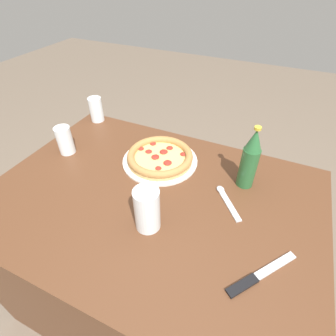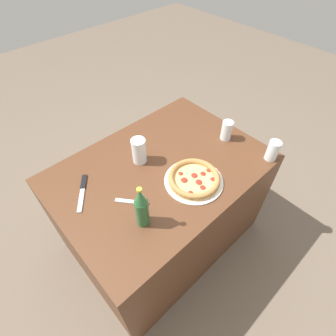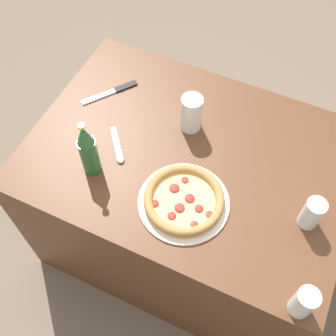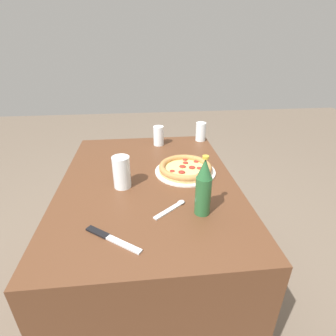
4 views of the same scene
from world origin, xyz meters
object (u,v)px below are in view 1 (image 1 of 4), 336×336
at_px(pizza_veggie, 160,157).
at_px(glass_mango_juice, 147,211).
at_px(beer_bottle, 250,159).
at_px(glass_red_wine, 65,141).
at_px(glass_iced_tea, 96,110).
at_px(spoon, 226,199).
at_px(knife, 259,275).

height_order(pizza_veggie, glass_mango_juice, glass_mango_juice).
bearing_deg(beer_bottle, glass_red_wine, 9.02).
bearing_deg(glass_red_wine, glass_iced_tea, -80.04).
bearing_deg(glass_iced_tea, pizza_veggie, 158.44).
bearing_deg(spoon, glass_iced_tea, -20.14).
bearing_deg(glass_iced_tea, spoon, 159.86).
bearing_deg(glass_mango_juice, knife, 175.78).
relative_size(glass_red_wine, beer_bottle, 0.49).
bearing_deg(glass_mango_juice, glass_red_wine, -22.09).
xyz_separation_m(glass_iced_tea, knife, (-0.90, 0.51, -0.05)).
bearing_deg(glass_iced_tea, glass_red_wine, 99.96).
bearing_deg(glass_red_wine, glass_mango_juice, 157.91).
xyz_separation_m(glass_mango_juice, spoon, (-0.20, -0.21, -0.06)).
xyz_separation_m(pizza_veggie, glass_mango_juice, (-0.11, 0.31, 0.05)).
distance_m(glass_red_wine, spoon, 0.70).
xyz_separation_m(glass_mango_juice, glass_iced_tea, (0.55, -0.49, -0.01)).
relative_size(glass_mango_juice, spoon, 1.04).
relative_size(pizza_veggie, glass_red_wine, 2.54).
height_order(glass_mango_juice, beer_bottle, beer_bottle).
distance_m(pizza_veggie, glass_iced_tea, 0.48).
xyz_separation_m(glass_mango_juice, glass_red_wine, (0.50, -0.20, -0.01)).
distance_m(glass_iced_tea, spoon, 0.80).
distance_m(glass_iced_tea, beer_bottle, 0.81).
bearing_deg(glass_red_wine, spoon, -179.33).
relative_size(glass_iced_tea, knife, 0.60).
xyz_separation_m(beer_bottle, knife, (-0.12, 0.35, -0.11)).
bearing_deg(beer_bottle, glass_iced_tea, -11.83).
distance_m(pizza_veggie, glass_red_wine, 0.41).
bearing_deg(knife, glass_iced_tea, -29.55).
height_order(glass_mango_juice, glass_iced_tea, glass_mango_juice).
relative_size(glass_red_wine, knife, 0.60).
bearing_deg(beer_bottle, pizza_veggie, 1.56).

